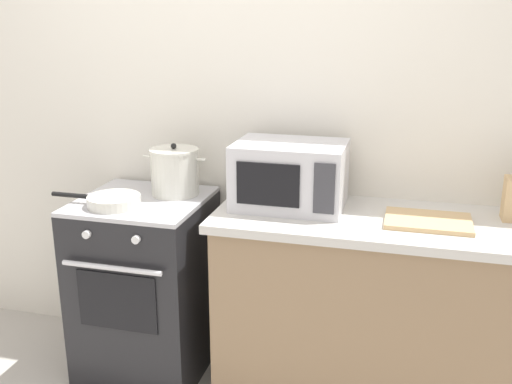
# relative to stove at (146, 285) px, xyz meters

# --- Properties ---
(back_wall) EXTENTS (4.40, 0.10, 2.50)m
(back_wall) POSITION_rel_stove_xyz_m (0.65, 0.37, 0.79)
(back_wall) COLOR silver
(back_wall) RESTS_ON ground_plane
(lower_cabinet_right) EXTENTS (1.64, 0.56, 0.88)m
(lower_cabinet_right) POSITION_rel_stove_xyz_m (1.25, 0.02, -0.02)
(lower_cabinet_right) COLOR #8C7051
(lower_cabinet_right) RESTS_ON ground_plane
(countertop_right) EXTENTS (1.70, 0.60, 0.04)m
(countertop_right) POSITION_rel_stove_xyz_m (1.25, 0.02, 0.44)
(countertop_right) COLOR beige
(countertop_right) RESTS_ON lower_cabinet_right
(stove) EXTENTS (0.60, 0.64, 0.92)m
(stove) POSITION_rel_stove_xyz_m (0.00, 0.00, 0.00)
(stove) COLOR black
(stove) RESTS_ON ground_plane
(stock_pot) EXTENTS (0.32, 0.24, 0.26)m
(stock_pot) POSITION_rel_stove_xyz_m (0.13, 0.12, 0.58)
(stock_pot) COLOR silver
(stock_pot) RESTS_ON stove
(frying_pan) EXTENTS (0.45, 0.25, 0.05)m
(frying_pan) POSITION_rel_stove_xyz_m (-0.08, -0.13, 0.48)
(frying_pan) COLOR silver
(frying_pan) RESTS_ON stove
(microwave) EXTENTS (0.50, 0.37, 0.30)m
(microwave) POSITION_rel_stove_xyz_m (0.72, 0.08, 0.61)
(microwave) COLOR silver
(microwave) RESTS_ON countertop_right
(cutting_board) EXTENTS (0.36, 0.26, 0.02)m
(cutting_board) POSITION_rel_stove_xyz_m (1.34, 0.00, 0.47)
(cutting_board) COLOR tan
(cutting_board) RESTS_ON countertop_right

